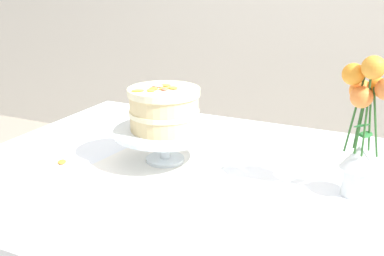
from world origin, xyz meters
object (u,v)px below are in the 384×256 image
layer_cake (164,109)px  dining_table (208,207)px  flower_vase (363,127)px  cake_stand (165,135)px

layer_cake → dining_table: bearing=-15.1°
dining_table → layer_cake: bearing=164.9°
layer_cake → flower_vase: flower_vase is taller
cake_stand → layer_cake: size_ratio=1.45×
flower_vase → layer_cake: bearing=-178.1°
dining_table → cake_stand: cake_stand is taller
dining_table → layer_cake: layer_cake is taller
dining_table → flower_vase: bearing=9.0°
cake_stand → layer_cake: (-0.00, -0.00, 0.08)m
dining_table → flower_vase: size_ratio=4.06×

